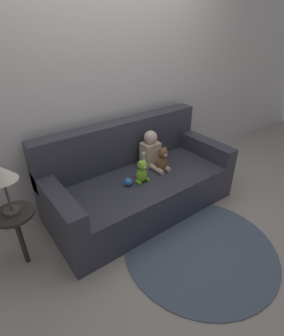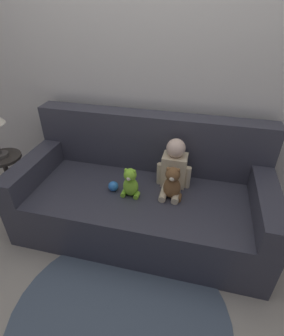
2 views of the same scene
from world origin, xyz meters
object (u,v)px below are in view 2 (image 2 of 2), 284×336
at_px(couch, 143,195).
at_px(toy_ball, 113,186).
at_px(plush_toy_side, 130,183).
at_px(teddy_bear_brown, 172,184).
at_px(person_baby, 174,167).

bearing_deg(couch, toy_ball, -148.76).
distance_m(couch, plush_toy_side, 0.27).
bearing_deg(couch, teddy_bear_brown, -23.42).
relative_size(person_baby, plush_toy_side, 1.66).
relative_size(person_baby, toy_ball, 5.03).
bearing_deg(teddy_bear_brown, plush_toy_side, -171.06).
height_order(person_baby, teddy_bear_brown, person_baby).
relative_size(couch, person_baby, 4.92).
bearing_deg(person_baby, toy_ball, -156.45).
height_order(person_baby, toy_ball, person_baby).
bearing_deg(person_baby, teddy_bear_brown, -86.07).
xyz_separation_m(couch, toy_ball, (-0.21, -0.13, 0.14)).
bearing_deg(person_baby, couch, -164.38).
xyz_separation_m(couch, plush_toy_side, (-0.06, -0.15, 0.21)).
xyz_separation_m(person_baby, plush_toy_side, (-0.29, -0.22, -0.05)).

